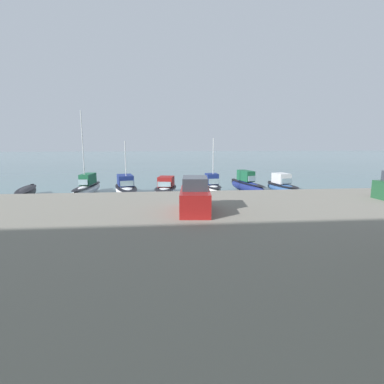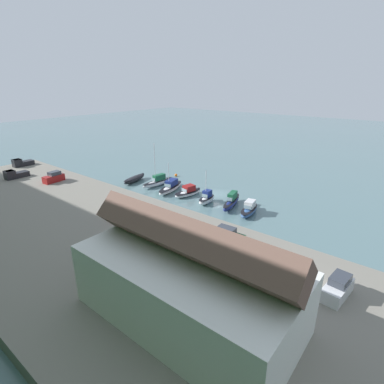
% 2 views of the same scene
% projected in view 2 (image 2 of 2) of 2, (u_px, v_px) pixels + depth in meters
% --- Properties ---
extents(ground_plane, '(320.00, 320.00, 0.00)m').
position_uv_depth(ground_plane, '(217.00, 194.00, 61.46)').
color(ground_plane, slate).
extents(quay_promenade, '(101.32, 30.18, 1.79)m').
position_uv_depth(quay_promenade, '(100.00, 244.00, 40.54)').
color(quay_promenade, gray).
rests_on(quay_promenade, ground_plane).
extents(harbor_clubhouse, '(19.52, 10.04, 9.80)m').
position_uv_depth(harbor_clubhouse, '(188.00, 282.00, 25.83)').
color(harbor_clubhouse, white).
rests_on(harbor_clubhouse, quay_promenade).
extents(moored_boat_0, '(3.02, 6.49, 2.37)m').
position_uv_depth(moored_boat_0, '(249.00, 209.00, 51.80)').
color(moored_boat_0, '#33568E').
rests_on(moored_boat_0, ground_plane).
extents(moored_boat_1, '(3.22, 8.07, 2.66)m').
position_uv_depth(moored_boat_1, '(232.00, 202.00, 54.83)').
color(moored_boat_1, navy).
rests_on(moored_boat_1, ground_plane).
extents(moored_boat_2, '(2.21, 4.72, 6.54)m').
position_uv_depth(moored_boat_2, '(207.00, 199.00, 56.39)').
color(moored_boat_2, white).
rests_on(moored_boat_2, ground_plane).
extents(moored_boat_3, '(3.49, 6.70, 2.10)m').
position_uv_depth(moored_boat_3, '(188.00, 192.00, 60.29)').
color(moored_boat_3, white).
rests_on(moored_boat_3, ground_plane).
extents(moored_boat_4, '(4.14, 8.91, 6.22)m').
position_uv_depth(moored_boat_4, '(171.00, 187.00, 62.85)').
color(moored_boat_4, white).
rests_on(moored_boat_4, ground_plane).
extents(moored_boat_5, '(2.45, 8.40, 9.56)m').
position_uv_depth(moored_boat_5, '(158.00, 182.00, 66.04)').
color(moored_boat_5, silver).
rests_on(moored_boat_5, ground_plane).
extents(moored_boat_6, '(3.08, 7.51, 1.21)m').
position_uv_depth(moored_boat_6, '(134.00, 179.00, 68.67)').
color(moored_boat_6, black).
rests_on(moored_boat_6, ground_plane).
extents(parked_car_0, '(2.23, 4.36, 2.16)m').
position_uv_depth(parked_car_0, '(338.00, 288.00, 29.16)').
color(parked_car_0, silver).
rests_on(parked_car_0, quay_promenade).
extents(parked_car_1, '(4.30, 2.06, 2.16)m').
position_uv_depth(parked_car_1, '(228.00, 237.00, 38.86)').
color(parked_car_1, '#1E4C2D').
rests_on(parked_car_1, quay_promenade).
extents(parked_car_2, '(2.21, 4.36, 2.16)m').
position_uv_depth(parked_car_2, '(129.00, 211.00, 46.57)').
color(parked_car_2, maroon).
rests_on(parked_car_2, quay_promenade).
extents(parked_car_3, '(2.19, 4.35, 2.16)m').
position_uv_depth(parked_car_3, '(54.00, 177.00, 62.91)').
color(parked_car_3, maroon).
rests_on(parked_car_3, quay_promenade).
extents(pickup_truck_0, '(2.19, 4.82, 1.90)m').
position_uv_depth(pickup_truck_0, '(15.00, 174.00, 65.28)').
color(pickup_truck_0, black).
rests_on(pickup_truck_0, quay_promenade).
extents(pickup_truck_1, '(2.00, 4.73, 1.90)m').
position_uv_depth(pickup_truck_1, '(21.00, 163.00, 74.68)').
color(pickup_truck_1, black).
rests_on(pickup_truck_1, quay_promenade).
extents(mooring_buoy_0, '(0.68, 0.68, 0.68)m').
position_uv_depth(mooring_buoy_0, '(176.00, 175.00, 72.60)').
color(mooring_buoy_0, orange).
rests_on(mooring_buoy_0, ground_plane).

